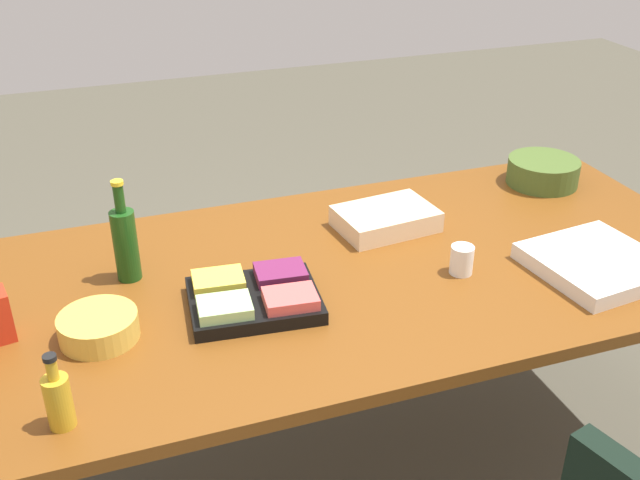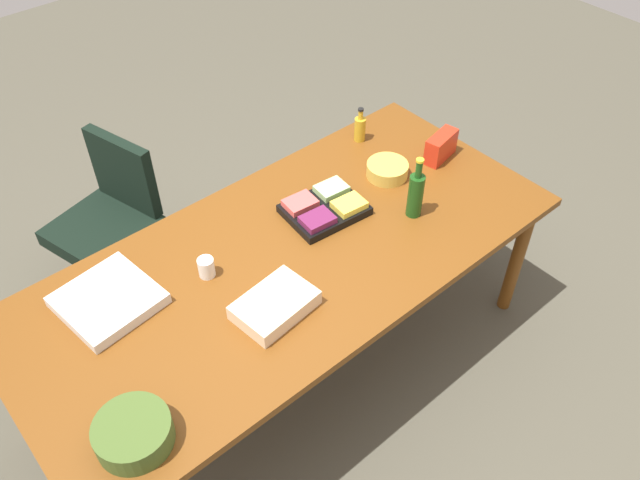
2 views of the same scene
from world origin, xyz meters
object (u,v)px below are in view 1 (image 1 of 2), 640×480
at_px(paper_cup, 462,260).
at_px(salad_bowl, 543,172).
at_px(pizza_box, 596,263).
at_px(fruit_platter, 254,297).
at_px(conference_table, 341,289).
at_px(wine_bottle, 125,242).
at_px(chip_bowl, 99,327).
at_px(sheet_cake, 386,219).
at_px(dressing_bottle, 58,399).

xyz_separation_m(paper_cup, salad_bowl, (0.62, 0.49, 0.00)).
distance_m(pizza_box, fruit_platter, 1.04).
bearing_deg(conference_table, wine_bottle, 164.54).
height_order(chip_bowl, fruit_platter, fruit_platter).
xyz_separation_m(pizza_box, wine_bottle, (-1.35, 0.43, 0.10)).
bearing_deg(conference_table, fruit_platter, -160.80).
height_order(conference_table, pizza_box, pizza_box).
relative_size(pizza_box, fruit_platter, 0.93).
height_order(pizza_box, sheet_cake, sheet_cake).
distance_m(fruit_platter, wine_bottle, 0.43).
bearing_deg(paper_cup, chip_bowl, 178.99).
distance_m(conference_table, pizza_box, 0.78).
relative_size(dressing_bottle, salad_bowl, 0.73).
bearing_deg(paper_cup, fruit_platter, 177.46).
height_order(conference_table, chip_bowl, chip_bowl).
bearing_deg(pizza_box, fruit_platter, 164.87).
bearing_deg(fruit_platter, wine_bottle, 138.51).
bearing_deg(sheet_cake, chip_bowl, -161.28).
bearing_deg(paper_cup, dressing_bottle, -165.82).
height_order(dressing_bottle, salad_bowl, dressing_bottle).
distance_m(pizza_box, salad_bowl, 0.65).
height_order(chip_bowl, sheet_cake, same).
height_order(paper_cup, sheet_cake, paper_cup).
height_order(conference_table, dressing_bottle, dressing_bottle).
xyz_separation_m(sheet_cake, wine_bottle, (-0.85, -0.04, 0.09)).
xyz_separation_m(chip_bowl, paper_cup, (1.06, -0.02, 0.01)).
bearing_deg(conference_table, salad_bowl, 20.40).
relative_size(pizza_box, salad_bowl, 1.35).
xyz_separation_m(paper_cup, sheet_cake, (-0.10, 0.35, -0.01)).
bearing_deg(chip_bowl, salad_bowl, 15.61).
distance_m(fruit_platter, paper_cup, 0.64).
distance_m(dressing_bottle, paper_cup, 1.21).
distance_m(salad_bowl, wine_bottle, 1.58).
relative_size(chip_bowl, paper_cup, 2.32).
xyz_separation_m(fruit_platter, paper_cup, (0.64, -0.03, 0.01)).
relative_size(pizza_box, dressing_bottle, 1.86).
relative_size(dressing_bottle, paper_cup, 2.15).
distance_m(fruit_platter, sheet_cake, 0.63).
xyz_separation_m(chip_bowl, salad_bowl, (1.68, 0.47, 0.01)).
bearing_deg(wine_bottle, dressing_bottle, -110.05).
bearing_deg(fruit_platter, chip_bowl, -178.70).
distance_m(chip_bowl, wine_bottle, 0.32).
bearing_deg(sheet_cake, salad_bowl, 11.24).
distance_m(sheet_cake, salad_bowl, 0.73).
height_order(conference_table, fruit_platter, fruit_platter).
bearing_deg(pizza_box, conference_table, 153.78).
bearing_deg(dressing_bottle, pizza_box, 6.23).
relative_size(pizza_box, paper_cup, 4.00).
xyz_separation_m(conference_table, sheet_cake, (0.24, 0.21, 0.10)).
relative_size(paper_cup, salad_bowl, 0.34).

